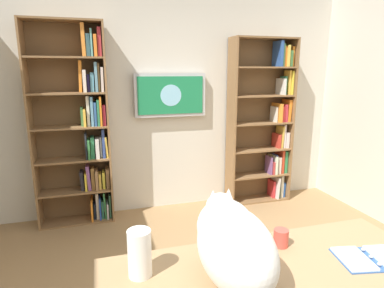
% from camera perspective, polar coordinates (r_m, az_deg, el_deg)
% --- Properties ---
extents(wall_back, '(4.52, 0.06, 2.70)m').
position_cam_1_polar(wall_back, '(3.98, -3.97, 7.69)').
color(wall_back, beige).
rests_on(wall_back, ground).
extents(bookshelf_left, '(0.83, 0.28, 2.10)m').
position_cam_1_polar(bookshelf_left, '(4.31, 13.01, 3.71)').
color(bookshelf_left, brown).
rests_on(bookshelf_left, ground).
extents(bookshelf_right, '(0.81, 0.28, 2.21)m').
position_cam_1_polar(bookshelf_right, '(3.76, -19.08, 2.84)').
color(bookshelf_right, brown).
rests_on(bookshelf_right, ground).
extents(wall_mounted_tv, '(0.86, 0.07, 0.51)m').
position_cam_1_polar(wall_mounted_tv, '(3.90, -3.85, 8.59)').
color(wall_mounted_tv, '#B7B7BC').
extents(cat, '(0.31, 0.67, 0.38)m').
position_cam_1_polar(cat, '(1.52, 7.07, -16.67)').
color(cat, white).
rests_on(cat, desk).
extents(open_binder, '(0.37, 0.28, 0.02)m').
position_cam_1_polar(open_binder, '(1.95, 28.99, -17.20)').
color(open_binder, '#335999').
rests_on(open_binder, desk).
extents(paper_towel_roll, '(0.11, 0.11, 0.23)m').
position_cam_1_polar(paper_towel_roll, '(1.59, -9.22, -18.48)').
color(paper_towel_roll, white).
rests_on(paper_towel_roll, desk).
extents(coffee_mug, '(0.08, 0.08, 0.10)m').
position_cam_1_polar(coffee_mug, '(1.89, 15.41, -15.68)').
color(coffee_mug, '#D84C3F').
rests_on(coffee_mug, desk).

